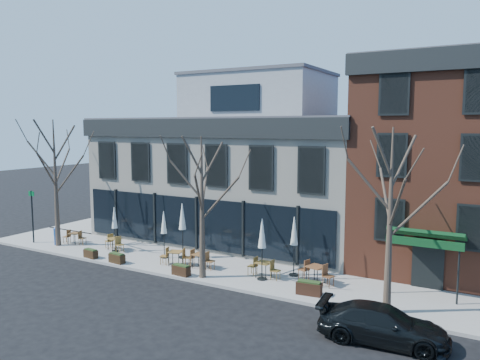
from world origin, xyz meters
The scene contains 26 objects.
ground centered at (0.00, 0.00, 0.00)m, with size 120.00×120.00×0.00m, color black.
sidewalk_front centered at (3.25, -2.15, 0.07)m, with size 33.50×4.70×0.15m, color gray.
sidewalk_side centered at (-11.25, 6.00, 0.07)m, with size 4.50×12.00×0.15m, color gray.
corner_building centered at (0.07, 5.07, 4.72)m, with size 18.39×10.39×11.10m.
red_brick_building centered at (13.00, 4.98, 5.64)m, with size 8.20×11.78×11.18m.
tree_corner centered at (-8.49, -3.20, 4.25)m, with size 3.93×3.98×7.92m.
tree_mid centered at (3.01, -3.90, 3.79)m, with size 3.50×3.55×7.04m.
tree_right centered at (12.01, -3.90, 4.02)m, with size 3.72×3.77×7.48m.
sign_pole centered at (-10.50, -3.50, 2.07)m, with size 0.50×0.10×3.40m.
parked_sedan centered at (12.39, -6.36, 0.66)m, with size 1.85×4.55×1.32m, color black.
call_box centered at (-8.70, -3.24, 0.76)m, with size 0.23×0.23×1.16m.
cafe_set_0 centered at (-7.88, -2.45, 0.60)m, with size 1.69×0.76×0.87m.
cafe_set_1 centered at (-4.56, -2.30, 0.62)m, with size 1.79×0.92×0.92m.
cafe_set_2 centered at (0.57, -2.92, 0.63)m, with size 1.82×0.92×0.94m.
cafe_set_3 centered at (2.00, -2.69, 0.63)m, with size 1.76×0.71×0.93m.
cafe_set_4 centered at (5.68, -2.42, 0.64)m, with size 1.82×0.78×0.95m.
cafe_set_5 centered at (8.24, -1.95, 0.68)m, with size 2.00×1.00×1.03m.
umbrella_0 centered at (-4.31, -2.48, 2.06)m, with size 0.43×0.43×2.71m.
umbrella_1 centered at (-0.86, -2.11, 2.06)m, with size 0.43×0.43×2.71m.
umbrella_2 centered at (0.07, -1.59, 2.38)m, with size 0.51×0.51×3.16m.
umbrella_3 centered at (5.75, -2.76, 2.30)m, with size 0.49×0.49×3.04m.
umbrella_4 centered at (6.86, -1.41, 2.28)m, with size 0.48×0.48×3.01m.
planter_0 centered at (-4.53, -4.20, 0.40)m, with size 0.95×0.47×0.51m.
planter_1 centered at (-2.50, -4.20, 0.42)m, with size 1.02×0.49×0.55m.
planter_2 centered at (1.89, -4.19, 0.42)m, with size 1.01×0.47×0.55m.
planter_3 centered at (8.53, -3.58, 0.46)m, with size 1.16×0.56×0.63m.
Camera 1 is at (15.83, -22.69, 7.66)m, focal length 35.00 mm.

